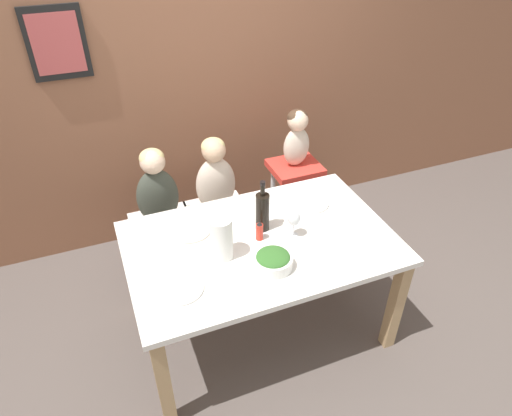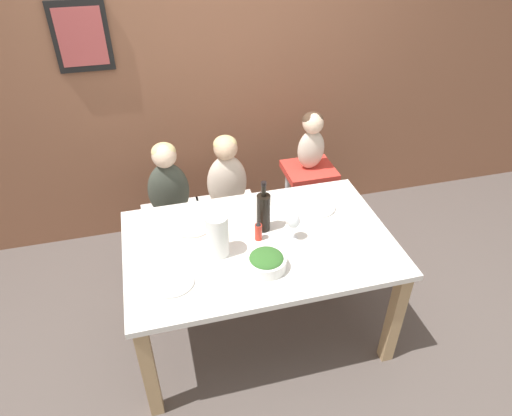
# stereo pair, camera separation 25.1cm
# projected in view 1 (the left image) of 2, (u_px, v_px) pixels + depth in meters

# --- Properties ---
(ground_plane) EXTENTS (14.00, 14.00, 0.00)m
(ground_plane) POSITION_uv_depth(u_px,v_px,m) (260.00, 326.00, 3.00)
(ground_plane) COLOR #564C47
(wall_back) EXTENTS (10.00, 0.09, 2.70)m
(wall_back) POSITION_uv_depth(u_px,v_px,m) (192.00, 62.00, 3.16)
(wall_back) COLOR #8E5B42
(wall_back) RESTS_ON ground_plane
(dining_table) EXTENTS (1.50, 0.96, 0.73)m
(dining_table) POSITION_uv_depth(u_px,v_px,m) (261.00, 253.00, 2.62)
(dining_table) COLOR white
(dining_table) RESTS_ON ground_plane
(chair_far_left) EXTENTS (0.42, 0.37, 0.46)m
(chair_far_left) POSITION_uv_depth(u_px,v_px,m) (163.00, 230.00, 3.19)
(chair_far_left) COLOR silver
(chair_far_left) RESTS_ON ground_plane
(chair_far_center) EXTENTS (0.42, 0.37, 0.46)m
(chair_far_center) POSITION_uv_depth(u_px,v_px,m) (218.00, 218.00, 3.31)
(chair_far_center) COLOR silver
(chair_far_center) RESTS_ON ground_plane
(chair_right_highchair) EXTENTS (0.35, 0.32, 0.70)m
(chair_right_highchair) POSITION_uv_depth(u_px,v_px,m) (294.00, 183.00, 3.40)
(chair_right_highchair) COLOR silver
(chair_right_highchair) RESTS_ON ground_plane
(person_child_left) EXTENTS (0.28, 0.17, 0.56)m
(person_child_left) POSITION_uv_depth(u_px,v_px,m) (156.00, 187.00, 2.98)
(person_child_left) COLOR #3D4238
(person_child_left) RESTS_ON chair_far_left
(person_child_center) EXTENTS (0.28, 0.17, 0.56)m
(person_child_center) POSITION_uv_depth(u_px,v_px,m) (215.00, 175.00, 3.10)
(person_child_center) COLOR beige
(person_child_center) RESTS_ON chair_far_center
(person_baby_right) EXTENTS (0.19, 0.15, 0.42)m
(person_baby_right) POSITION_uv_depth(u_px,v_px,m) (297.00, 135.00, 3.16)
(person_baby_right) COLOR beige
(person_baby_right) RESTS_ON chair_right_highchair
(wine_bottle) EXTENTS (0.08, 0.08, 0.32)m
(wine_bottle) POSITION_uv_depth(u_px,v_px,m) (262.00, 211.00, 2.59)
(wine_bottle) COLOR black
(wine_bottle) RESTS_ON dining_table
(paper_towel_roll) EXTENTS (0.12, 0.12, 0.25)m
(paper_towel_roll) POSITION_uv_depth(u_px,v_px,m) (221.00, 238.00, 2.39)
(paper_towel_roll) COLOR white
(paper_towel_roll) RESTS_ON dining_table
(wine_glass_near) EXTENTS (0.07, 0.07, 0.17)m
(wine_glass_near) POSITION_uv_depth(u_px,v_px,m) (294.00, 219.00, 2.54)
(wine_glass_near) COLOR white
(wine_glass_near) RESTS_ON dining_table
(salad_bowl_large) EXTENTS (0.21, 0.21, 0.09)m
(salad_bowl_large) POSITION_uv_depth(u_px,v_px,m) (273.00, 260.00, 2.37)
(salad_bowl_large) COLOR white
(salad_bowl_large) RESTS_ON dining_table
(dinner_plate_front_left) EXTENTS (0.23, 0.23, 0.01)m
(dinner_plate_front_left) POSITION_uv_depth(u_px,v_px,m) (181.00, 289.00, 2.26)
(dinner_plate_front_left) COLOR silver
(dinner_plate_front_left) RESTS_ON dining_table
(dinner_plate_back_left) EXTENTS (0.23, 0.23, 0.01)m
(dinner_plate_back_left) POSITION_uv_depth(u_px,v_px,m) (191.00, 231.00, 2.63)
(dinner_plate_back_left) COLOR silver
(dinner_plate_back_left) RESTS_ON dining_table
(dinner_plate_back_right) EXTENTS (0.23, 0.23, 0.01)m
(dinner_plate_back_right) POSITION_uv_depth(u_px,v_px,m) (310.00, 203.00, 2.86)
(dinner_plate_back_right) COLOR silver
(dinner_plate_back_right) RESTS_ON dining_table
(condiment_bottle_hot_sauce) EXTENTS (0.04, 0.04, 0.12)m
(condiment_bottle_hot_sauce) POSITION_uv_depth(u_px,v_px,m) (260.00, 231.00, 2.55)
(condiment_bottle_hot_sauce) COLOR red
(condiment_bottle_hot_sauce) RESTS_ON dining_table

